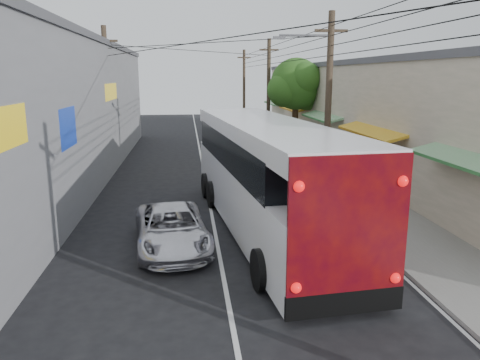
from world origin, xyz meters
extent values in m
cube|color=slate|center=(6.50, 20.00, 0.06)|extent=(3.00, 80.00, 0.12)
cube|color=beige|center=(11.00, 22.00, 3.00)|extent=(6.00, 40.00, 6.00)
cube|color=#4C4C51|center=(11.00, 22.00, 6.10)|extent=(6.20, 40.00, 0.30)
cube|color=#1B7D29|center=(7.70, 6.00, 2.90)|extent=(1.39, 6.00, 0.46)
cube|color=orange|center=(7.70, 14.00, 2.90)|extent=(1.39, 6.00, 0.46)
cube|color=#1B7D29|center=(7.70, 22.00, 2.90)|extent=(1.39, 6.00, 0.46)
cube|color=orange|center=(7.70, 30.00, 2.90)|extent=(1.39, 6.00, 0.46)
cube|color=#1B7D29|center=(7.70, 38.00, 2.90)|extent=(1.39, 6.00, 0.46)
cube|color=gray|center=(-8.50, 18.00, 3.50)|extent=(7.00, 36.00, 7.00)
cube|color=#4C4C51|center=(-8.50, 18.00, 7.10)|extent=(7.20, 36.00, 0.30)
cube|color=#1433A5|center=(-5.05, 10.00, 3.60)|extent=(0.12, 2.20, 1.40)
cube|color=yellow|center=(-5.05, 20.00, 4.50)|extent=(0.12, 4.00, 0.90)
cylinder|color=#473828|center=(5.20, 13.00, 4.00)|extent=(0.28, 0.28, 8.00)
cube|color=#473828|center=(5.20, 13.00, 7.20)|extent=(1.40, 0.12, 0.12)
cylinder|color=#473828|center=(5.20, 28.00, 4.00)|extent=(0.28, 0.28, 8.00)
cube|color=#473828|center=(5.20, 28.00, 7.20)|extent=(1.40, 0.12, 0.12)
cylinder|color=#473828|center=(5.20, 43.00, 4.00)|extent=(0.28, 0.28, 8.00)
cube|color=#473828|center=(5.20, 43.00, 7.20)|extent=(1.40, 0.12, 0.12)
cylinder|color=#473828|center=(-5.20, 20.00, 4.00)|extent=(0.28, 0.28, 8.00)
cube|color=#473828|center=(-5.20, 20.00, 7.20)|extent=(1.40, 0.12, 0.12)
cylinder|color=#59595E|center=(4.10, 13.00, 7.00)|extent=(2.20, 0.10, 0.10)
cube|color=#59595E|center=(3.00, 13.00, 6.90)|extent=(0.50, 0.18, 0.12)
cylinder|color=#3F2B19|center=(6.80, 26.00, 2.00)|extent=(0.44, 0.44, 4.00)
sphere|color=#204F15|center=(6.80, 26.00, 4.80)|extent=(3.60, 3.60, 3.60)
sphere|color=#204F15|center=(7.80, 26.60, 4.20)|extent=(2.60, 2.60, 2.60)
sphere|color=#204F15|center=(5.90, 25.60, 4.40)|extent=(2.40, 2.40, 2.40)
sphere|color=#204F15|center=(7.20, 25.00, 5.20)|extent=(2.20, 2.20, 2.20)
sphere|color=#204F15|center=(6.50, 26.90, 5.00)|extent=(2.00, 2.00, 2.00)
cube|color=white|center=(1.79, 8.87, 1.27)|extent=(4.09, 13.42, 2.09)
cube|color=black|center=(1.73, 9.42, 2.81)|extent=(3.88, 11.24, 1.10)
cube|color=white|center=(1.79, 8.87, 3.58)|extent=(4.09, 13.42, 0.55)
cube|color=maroon|center=(2.47, 2.28, 2.20)|extent=(2.73, 0.37, 3.19)
cube|color=black|center=(2.47, 2.28, 0.50)|extent=(2.75, 0.39, 0.55)
sphere|color=red|center=(1.32, 2.12, 0.99)|extent=(0.24, 0.24, 0.24)
sphere|color=red|center=(3.62, 2.36, 0.99)|extent=(0.24, 0.24, 0.24)
sphere|color=red|center=(1.32, 2.12, 3.19)|extent=(0.24, 0.24, 0.24)
sphere|color=red|center=(3.62, 2.36, 3.19)|extent=(0.24, 0.24, 0.24)
cylinder|color=black|center=(0.89, 4.13, 0.55)|extent=(0.44, 1.13, 1.10)
cylinder|color=black|center=(3.63, 4.41, 0.55)|extent=(0.44, 1.13, 1.10)
cylinder|color=black|center=(0.08, 12.01, 0.55)|extent=(0.44, 1.13, 1.10)
cylinder|color=black|center=(2.82, 12.30, 0.55)|extent=(0.44, 1.13, 1.10)
cylinder|color=black|center=(-0.08, 13.66, 0.55)|extent=(0.44, 1.13, 1.10)
cylinder|color=black|center=(2.65, 13.94, 0.55)|extent=(0.44, 1.13, 1.10)
imported|color=silver|center=(-1.45, 7.39, 0.66)|extent=(2.70, 4.95, 1.31)
imported|color=gray|center=(4.60, 13.00, 0.88)|extent=(3.15, 6.30, 1.76)
imported|color=#232428|center=(3.80, 24.19, 0.67)|extent=(1.92, 4.04, 1.33)
imported|color=black|center=(4.60, 27.87, 0.78)|extent=(2.08, 4.89, 1.57)
imported|color=pink|center=(6.02, 13.94, 0.98)|extent=(0.72, 0.58, 1.72)
imported|color=#8FB0D0|center=(6.66, 14.66, 1.00)|extent=(0.89, 0.71, 1.77)
camera|label=1|loc=(-0.89, -6.83, 5.37)|focal=35.00mm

